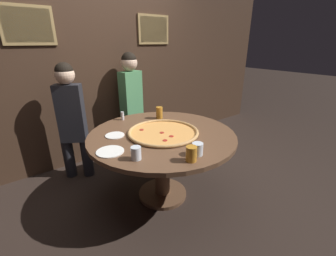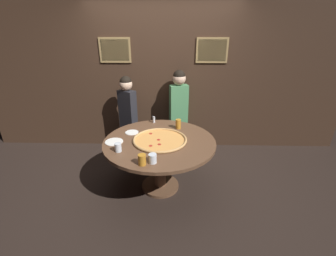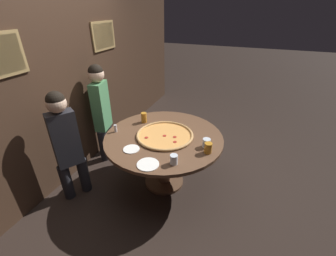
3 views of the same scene
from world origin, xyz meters
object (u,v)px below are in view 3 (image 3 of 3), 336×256
(dining_table, at_px, (164,146))
(drink_cup_far_right, at_px, (206,143))
(white_plate_near_front, at_px, (148,164))
(diner_side_left, at_px, (101,108))
(drink_cup_beside_pizza, at_px, (208,148))
(white_plate_beside_cup, at_px, (131,149))
(drink_cup_near_left, at_px, (144,118))
(condiment_shaker, at_px, (116,128))
(drink_cup_by_shaker, at_px, (174,159))
(diner_side_right, at_px, (66,141))
(giant_pizza, at_px, (165,135))

(dining_table, height_order, drink_cup_far_right, drink_cup_far_right)
(white_plate_near_front, distance_m, diner_side_left, 1.44)
(diner_side_left, bearing_deg, drink_cup_beside_pizza, 62.54)
(dining_table, relative_size, white_plate_beside_cup, 7.92)
(drink_cup_near_left, height_order, condiment_shaker, drink_cup_near_left)
(white_plate_near_front, xyz_separation_m, condiment_shaker, (0.46, 0.67, 0.05))
(drink_cup_far_right, xyz_separation_m, white_plate_beside_cup, (-0.36, 0.76, -0.05))
(dining_table, xyz_separation_m, condiment_shaker, (-0.12, 0.61, 0.19))
(dining_table, height_order, drink_cup_by_shaker, drink_cup_by_shaker)
(white_plate_beside_cup, distance_m, diner_side_left, 1.10)
(dining_table, xyz_separation_m, white_plate_beside_cup, (-0.40, 0.22, 0.15))
(drink_cup_near_left, relative_size, diner_side_right, 0.10)
(giant_pizza, bearing_deg, white_plate_near_front, -174.81)
(dining_table, xyz_separation_m, white_plate_near_front, (-0.58, -0.07, 0.15))
(drink_cup_beside_pizza, distance_m, diner_side_right, 1.61)
(dining_table, bearing_deg, diner_side_right, 121.64)
(drink_cup_near_left, relative_size, white_plate_near_front, 0.60)
(drink_cup_far_right, bearing_deg, white_plate_beside_cup, 115.11)
(white_plate_beside_cup, xyz_separation_m, condiment_shaker, (0.28, 0.38, 0.05))
(condiment_shaker, height_order, diner_side_left, diner_side_left)
(drink_cup_beside_pizza, relative_size, diner_side_right, 0.09)
(drink_cup_by_shaker, height_order, diner_side_right, diner_side_right)
(giant_pizza, xyz_separation_m, diner_side_left, (0.26, 1.11, 0.08))
(drink_cup_near_left, distance_m, diner_side_right, 1.02)
(condiment_shaker, xyz_separation_m, diner_side_right, (-0.47, 0.36, -0.00))
(white_plate_near_front, height_order, condiment_shaker, condiment_shaker)
(drink_cup_by_shaker, xyz_separation_m, condiment_shaker, (0.34, 0.91, -0.00))
(dining_table, relative_size, condiment_shaker, 14.98)
(dining_table, height_order, drink_cup_beside_pizza, drink_cup_beside_pizza)
(drink_cup_by_shaker, bearing_deg, condiment_shaker, 69.27)
(drink_cup_near_left, height_order, white_plate_beside_cup, drink_cup_near_left)
(diner_side_left, bearing_deg, drink_cup_far_right, 65.77)
(drink_cup_beside_pizza, height_order, white_plate_near_front, drink_cup_beside_pizza)
(drink_cup_by_shaker, bearing_deg, drink_cup_far_right, -28.96)
(drink_cup_by_shaker, relative_size, white_plate_beside_cup, 0.57)
(drink_cup_near_left, distance_m, white_plate_near_front, 0.95)
(drink_cup_near_left, height_order, white_plate_near_front, drink_cup_near_left)
(drink_cup_beside_pizza, xyz_separation_m, diner_side_left, (0.41, 1.68, 0.03))
(drink_cup_by_shaker, bearing_deg, diner_side_left, 62.41)
(drink_cup_by_shaker, xyz_separation_m, diner_side_right, (-0.13, 1.27, -0.00))
(drink_cup_far_right, height_order, diner_side_left, diner_side_left)
(drink_cup_near_left, xyz_separation_m, white_plate_near_front, (-0.83, -0.46, -0.06))
(white_plate_near_front, bearing_deg, drink_cup_by_shaker, -64.99)
(giant_pizza, relative_size, diner_side_right, 0.51)
(drink_cup_far_right, bearing_deg, drink_cup_beside_pizza, -158.52)
(drink_cup_by_shaker, distance_m, drink_cup_far_right, 0.49)
(drink_cup_far_right, bearing_deg, drink_cup_near_left, 72.71)
(giant_pizza, relative_size, white_plate_near_front, 3.08)
(dining_table, distance_m, white_plate_near_front, 0.60)
(diner_side_left, bearing_deg, drink_cup_by_shaker, 48.81)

